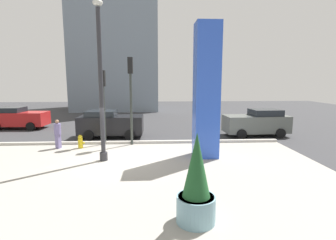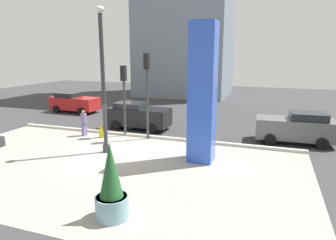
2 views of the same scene
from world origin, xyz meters
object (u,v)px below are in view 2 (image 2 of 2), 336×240
Objects in this scene: car_curb_west at (138,116)px; car_far_lane at (74,102)px; lamp_post at (103,85)px; car_passing_lane at (296,128)px; pedestrian_by_curb at (130,116)px; potted_plant_curbside at (111,188)px; fire_hydrant at (101,132)px; pedestrian_crossing at (84,122)px; art_pillar_blue at (203,94)px; traffic_light_corner at (124,89)px; traffic_light_far_side at (147,82)px.

car_far_lane is (-7.66, 3.49, -0.05)m from car_curb_west.
lamp_post is 1.67× the size of car_passing_lane.
lamp_post is 5.43m from pedestrian_by_curb.
car_curb_west is (-3.98, 10.50, -0.11)m from potted_plant_curbside.
potted_plant_curbside is 3.24× the size of fire_hydrant.
fire_hydrant is 0.47× the size of pedestrian_crossing.
fire_hydrant is at bearing 126.54° from lamp_post.
potted_plant_curbside is 18.19m from car_far_lane.
pedestrian_by_curb is at bearing -27.94° from car_far_lane.
car_far_lane is 17.82m from car_passing_lane.
pedestrian_by_curb is (-10.23, -0.28, 0.00)m from car_passing_lane.
pedestrian_by_curb is at bearing 143.98° from art_pillar_blue.
pedestrian_by_curb is at bearing 50.07° from pedestrian_crossing.
traffic_light_corner is at bearing 19.04° from pedestrian_crossing.
traffic_light_corner is (-0.53, 3.16, -0.58)m from lamp_post.
traffic_light_corner is 10.17m from car_passing_lane.
lamp_post reaches higher than traffic_light_far_side.
traffic_light_corner reaches higher than potted_plant_curbside.
fire_hydrant is (-1.71, 2.30, -3.12)m from lamp_post.
art_pillar_blue is 8.50× the size of fire_hydrant.
art_pillar_blue reaches higher than pedestrian_by_curb.
lamp_post is 4.90m from art_pillar_blue.
traffic_light_corner is (-5.40, 2.71, -0.28)m from art_pillar_blue.
pedestrian_crossing is (5.26, -6.19, 0.04)m from car_far_lane.
car_far_lane is (-9.23, 5.54, -2.50)m from traffic_light_far_side.
lamp_post is 2.94× the size of potted_plant_curbside.
lamp_post reaches higher than fire_hydrant.
fire_hydrant is 0.18× the size of car_passing_lane.
potted_plant_curbside is at bearing -56.38° from fire_hydrant.
pedestrian_crossing is (-2.39, -0.83, -2.02)m from traffic_light_corner.
car_curb_west is 2.59× the size of pedestrian_crossing.
traffic_light_corner is at bearing -90.29° from car_curb_west.
car_passing_lane is (17.46, -3.56, 0.06)m from car_far_lane.
potted_plant_curbside is 0.57× the size of car_passing_lane.
traffic_light_far_side is 8.81m from car_passing_lane.
art_pillar_blue is (4.87, 0.45, -0.30)m from lamp_post.
pedestrian_crossing is (-2.92, 2.33, -2.60)m from lamp_post.
traffic_light_corner is 2.66× the size of pedestrian_crossing.
car_passing_lane reaches higher than car_far_lane.
fire_hydrant is at bearing -144.29° from traffic_light_corner.
car_passing_lane is at bearing 1.55° from pedestrian_by_curb.
art_pillar_blue is at bearing -31.72° from car_far_lane.
art_pillar_blue is 1.49× the size of traffic_light_corner.
car_passing_lane is at bearing 13.57° from fire_hydrant.
lamp_post is at bearing -84.14° from car_curb_west.
traffic_light_far_side is at bearing -30.97° from car_far_lane.
car_passing_lane is (8.22, 1.99, -2.45)m from traffic_light_far_side.
car_curb_west is at bearing 89.71° from traffic_light_corner.
pedestrian_by_curb is (0.76, 2.38, 0.54)m from fire_hydrant.
potted_plant_curbside is 10.08m from pedestrian_crossing.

